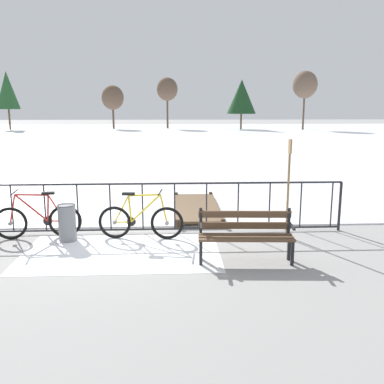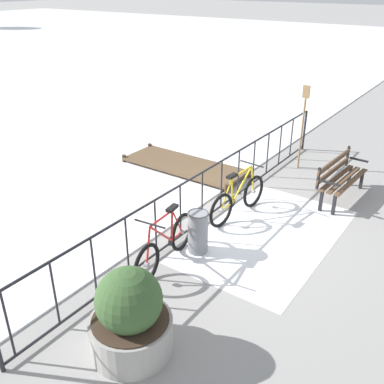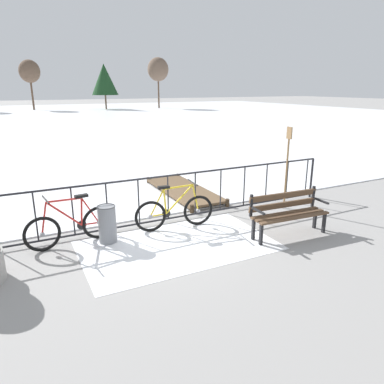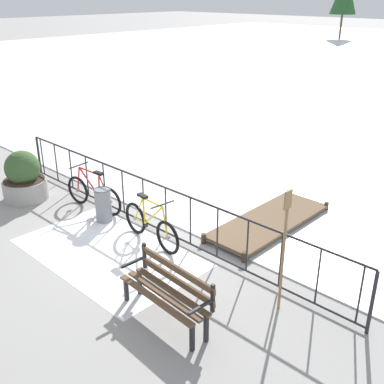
# 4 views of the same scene
# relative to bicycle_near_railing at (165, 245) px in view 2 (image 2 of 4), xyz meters

# --- Properties ---
(ground_plane) EXTENTS (160.00, 160.00, 0.00)m
(ground_plane) POSITION_rel_bicycle_near_railing_xyz_m (1.74, 0.25, -0.37)
(ground_plane) COLOR gray
(snow_patch) EXTENTS (3.56, 2.13, 0.01)m
(snow_patch) POSITION_rel_bicycle_near_railing_xyz_m (1.75, -0.95, -0.36)
(snow_patch) COLOR white
(snow_patch) RESTS_ON ground
(railing_fence) EXTENTS (9.06, 0.06, 1.07)m
(railing_fence) POSITION_rel_bicycle_near_railing_xyz_m (1.74, 0.25, 0.19)
(railing_fence) COLOR #232328
(railing_fence) RESTS_ON ground
(bicycle_near_railing) EXTENTS (1.71, 0.52, 0.97)m
(bicycle_near_railing) POSITION_rel_bicycle_near_railing_xyz_m (0.00, 0.00, 0.00)
(bicycle_near_railing) COLOR black
(bicycle_near_railing) RESTS_ON ground
(bicycle_second) EXTENTS (1.71, 0.52, 0.97)m
(bicycle_second) POSITION_rel_bicycle_near_railing_xyz_m (2.05, -0.14, 0.00)
(bicycle_second) COLOR black
(bicycle_second) RESTS_ON ground
(park_bench) EXTENTS (1.63, 0.58, 0.89)m
(park_bench) POSITION_rel_bicycle_near_railing_xyz_m (3.93, -1.45, 0.14)
(park_bench) COLOR brown
(park_bench) RESTS_ON ground
(planter_with_shrub) EXTENTS (1.01, 1.01, 1.17)m
(planter_with_shrub) POSITION_rel_bicycle_near_railing_xyz_m (-1.64, -0.77, 0.14)
(planter_with_shrub) COLOR #9E9B96
(planter_with_shrub) RESTS_ON ground
(trash_bin) EXTENTS (0.35, 0.35, 0.73)m
(trash_bin) POSITION_rel_bicycle_near_railing_xyz_m (0.62, -0.19, 0.00)
(trash_bin) COLOR gray
(trash_bin) RESTS_ON ground
(oar_upright) EXTENTS (0.04, 0.16, 1.98)m
(oar_upright) POSITION_rel_bicycle_near_railing_xyz_m (5.00, -0.14, 0.77)
(oar_upright) COLOR #937047
(oar_upright) RESTS_ON ground
(wooden_dock) EXTENTS (1.10, 3.07, 0.20)m
(wooden_dock) POSITION_rel_bicycle_near_railing_xyz_m (3.30, 2.04, -0.25)
(wooden_dock) COLOR brown
(wooden_dock) RESTS_ON ground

